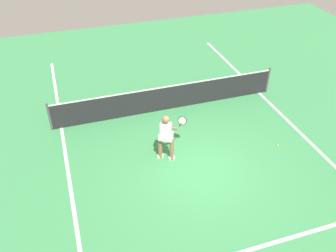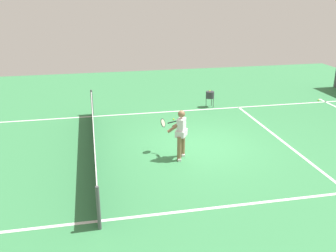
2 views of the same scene
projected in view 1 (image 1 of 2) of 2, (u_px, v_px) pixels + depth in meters
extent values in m
plane|color=#38844C|center=(203.00, 170.00, 10.84)|extent=(25.07, 25.07, 0.00)
cube|color=white|center=(250.00, 250.00, 8.61)|extent=(7.61, 0.10, 0.01)
cube|color=white|center=(72.00, 200.00, 9.88)|extent=(0.10, 17.29, 0.01)
cube|color=white|center=(313.00, 145.00, 11.79)|extent=(0.10, 17.29, 0.01)
cylinder|color=#4C4C51|center=(50.00, 117.00, 12.18)|extent=(0.08, 0.08, 1.05)
cylinder|color=#4C4C51|center=(268.00, 80.00, 14.24)|extent=(0.08, 0.08, 1.05)
cube|color=#232326|center=(167.00, 98.00, 13.24)|extent=(8.13, 0.02, 0.93)
cube|color=white|center=(167.00, 87.00, 12.96)|extent=(8.13, 0.02, 0.04)
cylinder|color=#8C6647|center=(160.00, 147.00, 11.10)|extent=(0.13, 0.13, 0.78)
cylinder|color=#8C6647|center=(172.00, 149.00, 11.03)|extent=(0.13, 0.13, 0.78)
cube|color=white|center=(160.00, 156.00, 11.30)|extent=(0.20, 0.10, 0.08)
cube|color=white|center=(172.00, 158.00, 11.23)|extent=(0.20, 0.10, 0.08)
cube|color=white|center=(166.00, 131.00, 10.68)|extent=(0.38, 0.34, 0.52)
cube|color=white|center=(166.00, 136.00, 10.80)|extent=(0.49, 0.45, 0.20)
sphere|color=#8C6647|center=(166.00, 119.00, 10.45)|extent=(0.22, 0.22, 0.22)
cylinder|color=#8C6647|center=(162.00, 127.00, 10.82)|extent=(0.15, 0.48, 0.37)
cylinder|color=#8C6647|center=(172.00, 128.00, 10.76)|extent=(0.45, 0.34, 0.37)
cylinder|color=black|center=(180.00, 125.00, 10.96)|extent=(0.19, 0.27, 0.14)
torus|color=black|center=(182.00, 121.00, 11.23)|extent=(0.30, 0.25, 0.28)
cylinder|color=beige|center=(182.00, 121.00, 11.23)|extent=(0.25, 0.20, 0.23)
sphere|color=#D1E533|center=(278.00, 145.00, 11.74)|extent=(0.07, 0.07, 0.07)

